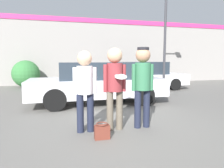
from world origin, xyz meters
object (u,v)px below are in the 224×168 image
Objects in this scene: person_left at (85,84)px; parked_car_near at (97,83)px; parked_car_far at (144,76)px; shrub at (26,74)px; handbag at (102,131)px; street_lamp at (170,21)px; person_right at (143,79)px; person_middle_with_frisbee at (115,81)px.

person_left reaches higher than parked_car_near.
parked_car_near is at bearing 74.85° from person_left.
parked_car_far is (3.92, 5.83, -0.31)m from person_left.
parked_car_near is 6.38m from shrub.
shrub is at bearing 106.91° from handbag.
person_left is at bearing 118.46° from handbag.
street_lamp is at bearing -26.01° from shrub.
parked_car_near reaches higher than handbag.
person_right is 0.38× the size of parked_car_near.
street_lamp is at bearing 26.06° from parked_car_near.
parked_car_far is 14.00× the size of handbag.
street_lamp is (0.90, -1.00, 2.74)m from parked_car_far.
person_middle_with_frisbee is (0.65, -0.02, 0.05)m from person_left.
street_lamp is 8.51m from shrub.
person_middle_with_frisbee is 0.32× the size of street_lamp.
parked_car_far is 7.33m from handbag.
shrub is (-3.08, 8.40, -0.31)m from person_middle_with_frisbee.
parked_car_far is 2.81× the size of shrub.
shrub is at bearing 113.94° from person_right.
handbag is (2.69, -8.86, -0.64)m from shrub.
parked_car_far is at bearing 60.83° from person_middle_with_frisbee.
street_lamp is 3.56× the size of shrub.
person_left reaches higher than shrub.
person_right is at bearing -0.95° from person_middle_with_frisbee.
person_left is 0.31× the size of street_lamp.
person_left reaches higher than parked_car_far.
shrub is at bearing 158.20° from parked_car_far.
person_middle_with_frisbee is at bearing -119.17° from parked_car_far.
person_left is 2.97m from parked_car_near.
person_middle_with_frisbee is 0.41× the size of parked_car_far.
shrub is at bearing 120.15° from parked_car_near.
handbag is (-1.04, -0.45, -0.97)m from person_right.
person_right reaches higher than shrub.
person_right is 9.21m from shrub.
person_right is 1.49m from handbag.
person_right is at bearing -125.86° from street_lamp.
person_middle_with_frisbee is 0.38× the size of parked_car_near.
person_right is 0.41× the size of parked_car_far.
person_middle_with_frisbee is at bearing -2.03° from person_left.
street_lamp is 17.73× the size of handbag.
person_middle_with_frisbee is at bearing -92.43° from parked_car_near.
parked_car_near is (0.12, 2.88, -0.34)m from person_middle_with_frisbee.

